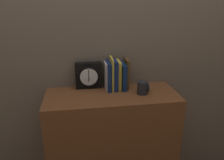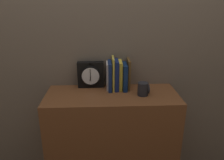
{
  "view_description": "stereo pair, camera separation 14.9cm",
  "coord_description": "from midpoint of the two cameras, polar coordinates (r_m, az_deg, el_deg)",
  "views": [
    {
      "loc": [
        -0.21,
        -1.38,
        1.51
      ],
      "look_at": [
        0.0,
        0.0,
        1.0
      ],
      "focal_mm": 35.0,
      "sensor_mm": 36.0,
      "label": 1
    },
    {
      "loc": [
        -0.06,
        -1.4,
        1.51
      ],
      "look_at": [
        0.0,
        0.0,
        1.0
      ],
      "focal_mm": 35.0,
      "sensor_mm": 36.0,
      "label": 2
    }
  ],
  "objects": [
    {
      "name": "book_slot0_white",
      "position": [
        1.6,
        -4.34,
        1.02
      ],
      "size": [
        0.01,
        0.13,
        0.2
      ],
      "color": "silver",
      "rests_on": "bookshelf"
    },
    {
      "name": "wall_back",
      "position": [
        1.63,
        -3.86,
        12.7
      ],
      "size": [
        6.0,
        0.05,
        2.6
      ],
      "color": "#756656",
      "rests_on": "ground_plane"
    },
    {
      "name": "book_slot6_brown",
      "position": [
        1.61,
        1.18,
        1.66
      ],
      "size": [
        0.02,
        0.13,
        0.22
      ],
      "color": "brown",
      "rests_on": "bookshelf"
    },
    {
      "name": "book_slot1_navy",
      "position": [
        1.58,
        -3.64,
        1.05
      ],
      "size": [
        0.02,
        0.16,
        0.21
      ],
      "color": "navy",
      "rests_on": "bookshelf"
    },
    {
      "name": "book_slot5_navy",
      "position": [
        1.6,
        0.22,
        0.99
      ],
      "size": [
        0.03,
        0.15,
        0.19
      ],
      "color": "navy",
      "rests_on": "bookshelf"
    },
    {
      "name": "mug",
      "position": [
        1.53,
        5.36,
        -2.07
      ],
      "size": [
        0.08,
        0.07,
        0.09
      ],
      "color": "#232328",
      "rests_on": "bookshelf"
    },
    {
      "name": "bookshelf",
      "position": [
        1.76,
        -2.54,
        -17.14
      ],
      "size": [
        0.93,
        0.38,
        0.89
      ],
      "color": "brown",
      "rests_on": "ground_plane"
    },
    {
      "name": "clock",
      "position": [
        1.62,
        -8.74,
        1.11
      ],
      "size": [
        0.19,
        0.07,
        0.2
      ],
      "color": "black",
      "rests_on": "bookshelf"
    },
    {
      "name": "book_slot2_yellow",
      "position": [
        1.59,
        -2.81,
        1.66
      ],
      "size": [
        0.01,
        0.15,
        0.24
      ],
      "color": "#E0C746",
      "rests_on": "bookshelf"
    },
    {
      "name": "book_slot3_navy",
      "position": [
        1.59,
        -1.95,
        1.37
      ],
      "size": [
        0.03,
        0.15,
        0.22
      ],
      "color": "navy",
      "rests_on": "bookshelf"
    },
    {
      "name": "book_slot4_yellow",
      "position": [
        1.6,
        -0.95,
        1.34
      ],
      "size": [
        0.02,
        0.14,
        0.21
      ],
      "color": "yellow",
      "rests_on": "bookshelf"
    }
  ]
}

